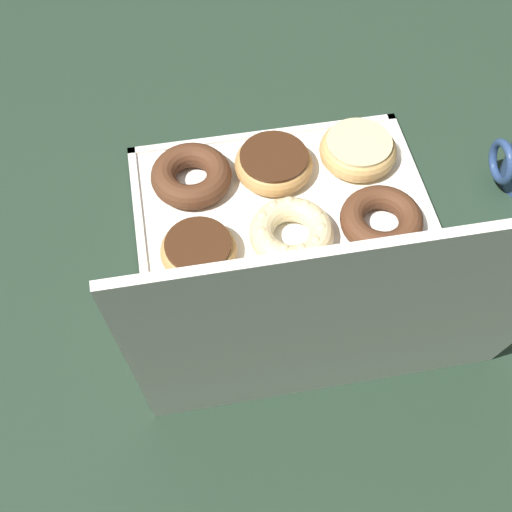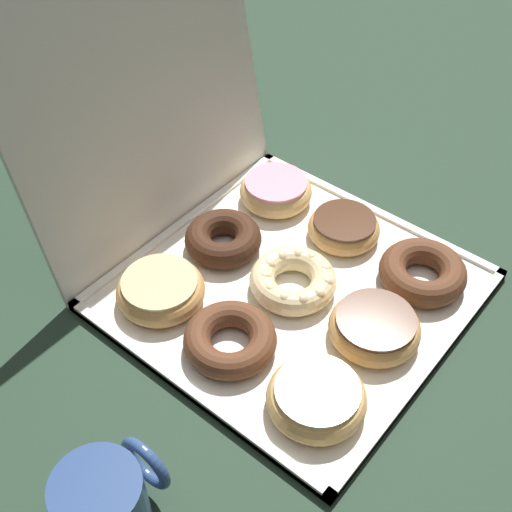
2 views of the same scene
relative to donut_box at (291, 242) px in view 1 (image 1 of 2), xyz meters
name	(u,v)px [view 1 (image 1 of 2)]	position (x,y,z in m)	size (l,w,h in m)	color
ground_plane	(291,244)	(0.00, 0.00, -0.01)	(3.00, 3.00, 0.00)	#233828
donut_box	(291,242)	(0.00, 0.00, 0.00)	(0.43, 0.43, 0.01)	white
box_lid_open	(354,333)	(0.00, 0.26, 0.20)	(0.43, 0.43, 0.01)	white
glazed_ring_donut_0	(358,150)	(-0.13, -0.14, 0.03)	(0.12, 0.12, 0.04)	tan
chocolate_frosted_donut_1	(274,163)	(0.00, -0.13, 0.02)	(0.12, 0.12, 0.04)	tan
chocolate_cake_ring_donut_2	(191,176)	(0.13, -0.13, 0.02)	(0.12, 0.12, 0.04)	#59331E
chocolate_cake_ring_donut_3	(382,220)	(-0.13, 0.00, 0.02)	(0.12, 0.12, 0.04)	#59331E
cruller_donut_4	(291,230)	(0.00, 0.00, 0.02)	(0.12, 0.12, 0.04)	beige
chocolate_frosted_donut_5	(199,250)	(0.13, 0.01, 0.02)	(0.11, 0.11, 0.03)	tan
glazed_ring_donut_6	(407,294)	(-0.13, 0.13, 0.02)	(0.12, 0.12, 0.04)	tan
chocolate_cake_ring_donut_7	(312,310)	(0.00, 0.13, 0.02)	(0.11, 0.11, 0.04)	#381E11
pink_frosted_donut_8	(211,331)	(0.13, 0.14, 0.03)	(0.11, 0.11, 0.04)	#E5B770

